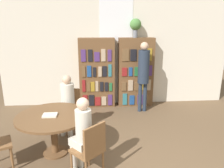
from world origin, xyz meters
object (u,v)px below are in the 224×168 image
Objects in this scene: bookshelf_right at (136,72)px; seated_reader_left at (67,100)px; chair_left_side at (70,107)px; librarian_standing at (144,70)px; flower_vase at (136,25)px; reading_table at (53,121)px; bookshelf_left at (97,73)px; seated_reader_right at (82,132)px; chair_far_side at (90,148)px.

bookshelf_right reaches higher than seated_reader_left.
librarian_standing reaches higher than chair_left_side.
seated_reader_left is (-0.03, -0.17, 0.22)m from chair_left_side.
seated_reader_left is at bearing -137.07° from flower_vase.
seated_reader_left is (0.15, 0.78, 0.10)m from reading_table.
bookshelf_left is 1.57m from chair_left_side.
reading_table is 0.79m from seated_reader_right.
reading_table is at bearing 90.00° from chair_far_side.
bookshelf_left is 1.30m from librarian_standing.
flower_vase is at bearing -128.58° from chair_left_side.
bookshelf_left is 3.85× the size of flower_vase.
flower_vase is at bearing 173.72° from bookshelf_right.
seated_reader_right is at bearing -47.24° from reading_table.
bookshelf_right is 2.23m from chair_left_side.
chair_far_side reaches higher than reading_table.
flower_vase is 3.38m from reading_table.
bookshelf_right reaches higher than seated_reader_right.
bookshelf_left is at bearing -101.03° from seated_reader_left.
chair_left_side is at bearing -153.76° from librarian_standing.
seated_reader_right is at bearing 90.00° from chair_far_side.
chair_far_side is (0.47, -1.66, 0.00)m from chair_left_side.
chair_left_side is (-1.65, -1.39, -1.72)m from flower_vase.
flower_vase is at bearing 51.90° from reading_table.
bookshelf_right is at bearing 0.02° from bookshelf_left.
seated_reader_left is (-0.50, 1.49, 0.22)m from chair_far_side.
seated_reader_right is (0.53, -0.58, 0.08)m from reading_table.
reading_table is (-1.84, -2.34, -1.60)m from flower_vase.
reading_table is 1.39× the size of chair_far_side.
librarian_standing is at bearing -77.92° from bookshelf_right.
reading_table is 0.80m from seated_reader_left.
flower_vase reaches higher than seated_reader_left.
seated_reader_right is (-1.30, -2.92, -1.52)m from flower_vase.
bookshelf_left is 1.51× the size of seated_reader_right.
bookshelf_right is 1.51× the size of seated_reader_right.
chair_far_side is 0.27m from seated_reader_right.
seated_reader_right is at bearing -114.05° from flower_vase.
bookshelf_right is (1.08, 0.00, 0.00)m from bookshelf_left.
flower_vase is 1.22m from librarian_standing.
seated_reader_left is 1.41m from seated_reader_right.
bookshelf_right is at bearing -126.60° from seated_reader_left.
seated_reader_left reaches higher than reading_table.
reading_table is at bearing 90.00° from seated_reader_right.
bookshelf_right is at bearing 51.23° from reading_table.
flower_vase is at bearing -125.83° from seated_reader_left.
librarian_standing is (1.33, 2.55, 0.61)m from chair_far_side.
seated_reader_left is at bearing 90.00° from chair_left_side.
chair_far_side is 0.50× the size of librarian_standing.
bookshelf_right is 1.51× the size of reading_table.
reading_table is at bearing -128.10° from flower_vase.
chair_far_side is at bearing -111.09° from flower_vase.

